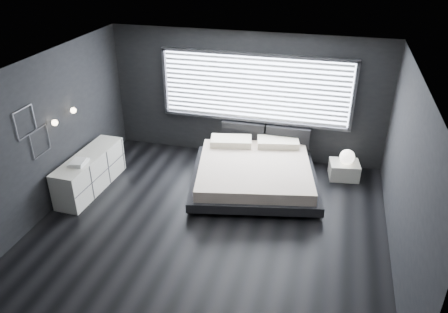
# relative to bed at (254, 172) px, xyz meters

# --- Properties ---
(room) EXTENTS (6.04, 6.00, 2.80)m
(room) POSITION_rel_bed_xyz_m (-0.47, -1.48, 1.10)
(room) COLOR black
(room) RESTS_ON ground
(window) EXTENTS (4.14, 0.09, 1.52)m
(window) POSITION_rel_bed_xyz_m (-0.27, 1.22, 1.31)
(window) COLOR white
(window) RESTS_ON ground
(headboard) EXTENTS (1.96, 0.16, 0.52)m
(headboard) POSITION_rel_bed_xyz_m (0.01, 1.16, 0.27)
(headboard) COLOR black
(headboard) RESTS_ON ground
(sconce_near) EXTENTS (0.18, 0.11, 0.11)m
(sconce_near) POSITION_rel_bed_xyz_m (-3.35, -1.43, 1.30)
(sconce_near) COLOR silver
(sconce_near) RESTS_ON ground
(sconce_far) EXTENTS (0.18, 0.11, 0.11)m
(sconce_far) POSITION_rel_bed_xyz_m (-3.35, -0.83, 1.30)
(sconce_far) COLOR silver
(sconce_far) RESTS_ON ground
(wall_art_upper) EXTENTS (0.01, 0.48, 0.48)m
(wall_art_upper) POSITION_rel_bed_xyz_m (-3.44, -2.03, 1.55)
(wall_art_upper) COLOR #47474C
(wall_art_upper) RESTS_ON ground
(wall_art_lower) EXTENTS (0.01, 0.48, 0.48)m
(wall_art_lower) POSITION_rel_bed_xyz_m (-3.44, -1.78, 1.08)
(wall_art_lower) COLOR #47474C
(wall_art_lower) RESTS_ON ground
(bed) EXTENTS (2.88, 2.79, 0.64)m
(bed) POSITION_rel_bed_xyz_m (0.00, 0.00, 0.00)
(bed) COLOR black
(bed) RESTS_ON ground
(nightstand) EXTENTS (0.66, 0.57, 0.35)m
(nightstand) POSITION_rel_bed_xyz_m (1.76, 0.75, -0.12)
(nightstand) COLOR silver
(nightstand) RESTS_ON ground
(orb_lamp) EXTENTS (0.31, 0.31, 0.31)m
(orb_lamp) POSITION_rel_bed_xyz_m (1.78, 0.72, 0.20)
(orb_lamp) COLOR white
(orb_lamp) RESTS_ON nightstand
(dresser) EXTENTS (0.58, 1.86, 0.74)m
(dresser) POSITION_rel_bed_xyz_m (-3.11, -0.96, 0.07)
(dresser) COLOR silver
(dresser) RESTS_ON ground
(book_stack) EXTENTS (0.30, 0.39, 0.08)m
(book_stack) POSITION_rel_bed_xyz_m (-3.10, -1.30, 0.48)
(book_stack) COLOR silver
(book_stack) RESTS_ON dresser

